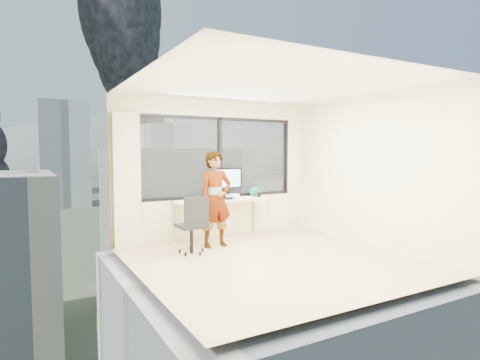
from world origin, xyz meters
TOP-DOWN VIEW (x-y plane):
  - floor at (0.00, 0.00)m, footprint 4.00×4.00m
  - ceiling at (0.00, 0.00)m, footprint 4.00×4.00m
  - wall_front at (0.00, -2.00)m, footprint 4.00×0.01m
  - wall_left at (-2.00, 0.00)m, footprint 0.01×4.00m
  - wall_right at (2.00, 0.00)m, footprint 0.01×4.00m
  - window_wall at (0.05, 2.00)m, footprint 3.30×0.16m
  - curtain at (-1.72, 1.88)m, footprint 0.45×0.14m
  - desk at (0.00, 1.66)m, footprint 1.80×0.60m
  - chair at (-0.92, 0.95)m, footprint 0.51×0.51m
  - person at (-0.38, 1.18)m, footprint 0.62×0.42m
  - monitor at (0.18, 1.81)m, footprint 0.59×0.13m
  - game_console at (0.26, 1.84)m, footprint 0.31×0.27m
  - laptop at (-0.03, 1.67)m, footprint 0.41×0.43m
  - cellphone at (0.12, 1.52)m, footprint 0.11×0.06m
  - pen_cup at (0.80, 1.65)m, footprint 0.09×0.09m
  - handbag at (0.80, 1.81)m, footprint 0.25×0.14m
  - exterior_ground at (0.00, 120.00)m, footprint 400.00×400.00m
  - near_bldg_b at (12.00, 38.00)m, footprint 14.00×13.00m
  - near_bldg_c at (30.00, 28.00)m, footprint 12.00×10.00m
  - far_tower_b at (8.00, 120.00)m, footprint 13.00×13.00m
  - far_tower_c at (45.00, 140.00)m, footprint 15.00×15.00m
  - hill_b at (100.00, 320.00)m, footprint 300.00×220.00m
  - tree_b at (4.00, 18.00)m, footprint 7.60×7.60m
  - tree_c at (22.00, 40.00)m, footprint 8.40×8.40m
  - smoke_plume_b at (55.00, 170.00)m, footprint 30.00×18.00m

SIDE VIEW (x-z plane):
  - exterior_ground at x=0.00m, z-range -14.02..-13.98m
  - hill_b at x=100.00m, z-range -62.00..34.00m
  - tree_b at x=4.00m, z-range -14.00..-5.00m
  - near_bldg_c at x=30.00m, z-range -14.00..-4.00m
  - tree_c at x=22.00m, z-range -14.00..-4.00m
  - near_bldg_b at x=12.00m, z-range -14.00..2.00m
  - far_tower_c at x=45.00m, z-range -14.00..12.00m
  - floor at x=0.00m, z-range -0.01..0.01m
  - desk at x=0.00m, z-range 0.00..0.75m
  - chair at x=-0.92m, z-range 0.00..0.96m
  - cellphone at x=0.12m, z-range 0.75..0.76m
  - game_console at x=0.26m, z-range 0.75..0.82m
  - pen_cup at x=0.80m, z-range 0.75..0.84m
  - person at x=-0.38m, z-range 0.00..1.64m
  - handbag at x=0.80m, z-range 0.75..0.93m
  - laptop at x=-0.03m, z-range 0.75..0.98m
  - far_tower_b at x=8.00m, z-range -14.00..16.00m
  - monitor at x=0.18m, z-range 0.75..1.34m
  - curtain at x=-1.72m, z-range 0.00..2.30m
  - wall_front at x=0.00m, z-range 0.00..2.60m
  - wall_left at x=-2.00m, z-range 0.00..2.60m
  - wall_right at x=2.00m, z-range 0.00..2.60m
  - window_wall at x=0.05m, z-range 0.75..2.30m
  - ceiling at x=0.00m, z-range 2.60..2.60m
  - smoke_plume_b at x=55.00m, z-range -8.00..62.00m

